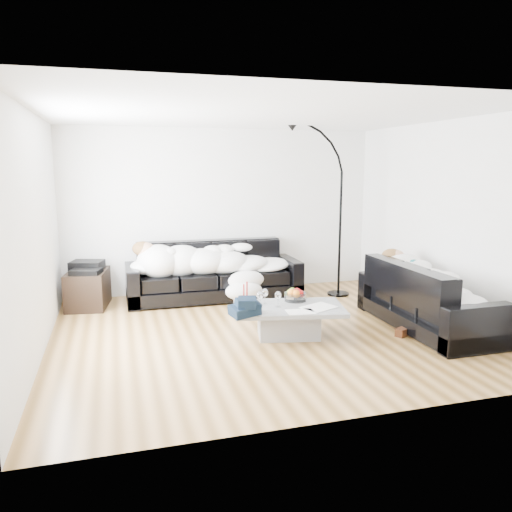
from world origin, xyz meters
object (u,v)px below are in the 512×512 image
object	(u,v)px
candle_left	(244,294)
stereo	(87,267)
sleeper_back	(214,258)
candle_right	(247,292)
shoes	(407,328)
av_cabinet	(88,289)
sleeper_right	(428,278)
floor_lamp	(340,221)
fruit_bowl	(295,294)
sofa_back	(214,271)
wine_glass_b	(260,299)
wine_glass_a	(265,297)
coffee_table	(289,321)
wine_glass_c	(278,299)
sofa_right	(427,296)

from	to	relation	value
candle_left	stereo	size ratio (longest dim) A/B	0.54
sleeper_back	candle_right	world-z (taller)	sleeper_back
candle_right	shoes	distance (m)	2.02
shoes	av_cabinet	bearing A→B (deg)	133.14
av_cabinet	candle_left	bearing A→B (deg)	-34.65
sleeper_back	av_cabinet	size ratio (longest dim) A/B	2.89
sleeper_right	stereo	size ratio (longest dim) A/B	3.95
sleeper_back	floor_lamp	world-z (taller)	floor_lamp
shoes	stereo	size ratio (longest dim) A/B	1.10
fruit_bowl	candle_right	world-z (taller)	candle_right
sofa_back	floor_lamp	xyz separation A→B (m)	(1.93, -0.34, 0.75)
sofa_back	sleeper_back	bearing A→B (deg)	-90.00
candle_right	sleeper_right	bearing A→B (deg)	-10.91
av_cabinet	floor_lamp	distance (m)	3.91
sofa_back	wine_glass_b	world-z (taller)	sofa_back
wine_glass_a	candle_right	bearing A→B (deg)	147.70
candle_right	stereo	distance (m)	2.58
fruit_bowl	shoes	size ratio (longest dim) A/B	0.55
wine_glass_b	stereo	world-z (taller)	stereo
wine_glass_a	shoes	bearing A→B (deg)	-14.29
sleeper_back	sleeper_right	distance (m)	3.10
sleeper_right	candle_left	bearing A→B (deg)	80.19
sleeper_right	fruit_bowl	distance (m)	1.68
sleeper_right	coffee_table	xyz separation A→B (m)	(-1.79, 0.14, -0.44)
wine_glass_b	wine_glass_c	world-z (taller)	wine_glass_b
wine_glass_c	floor_lamp	distance (m)	2.38
av_cabinet	sofa_back	bearing A→B (deg)	8.03
fruit_bowl	av_cabinet	xyz separation A→B (m)	(-2.51, 1.81, -0.19)
coffee_table	sofa_right	bearing A→B (deg)	-4.57
av_cabinet	stereo	distance (m)	0.33
sleeper_back	sleeper_right	world-z (taller)	sleeper_back
wine_glass_a	stereo	world-z (taller)	stereo
wine_glass_a	wine_glass_b	xyz separation A→B (m)	(-0.09, -0.10, 0.00)
shoes	wine_glass_c	bearing A→B (deg)	154.33
sleeper_right	floor_lamp	size ratio (longest dim) A/B	0.74
candle_left	candle_right	xyz separation A→B (m)	(0.05, 0.04, 0.01)
wine_glass_b	sleeper_right	bearing A→B (deg)	-5.56
wine_glass_c	candle_right	distance (m)	0.41
fruit_bowl	candle_left	world-z (taller)	candle_left
sofa_back	coffee_table	bearing A→B (deg)	-75.75
sofa_right	sleeper_back	size ratio (longest dim) A/B	0.91
candle_left	floor_lamp	xyz separation A→B (m)	(1.91, 1.40, 0.69)
sleeper_back	shoes	world-z (taller)	sleeper_back
coffee_table	floor_lamp	distance (m)	2.40
sofa_back	shoes	bearing A→B (deg)	-49.13
sofa_back	av_cabinet	bearing A→B (deg)	179.29
coffee_table	wine_glass_c	bearing A→B (deg)	177.04
floor_lamp	sleeper_back	bearing A→B (deg)	155.69
wine_glass_a	wine_glass_b	world-z (taller)	wine_glass_b
fruit_bowl	sleeper_back	bearing A→B (deg)	111.02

